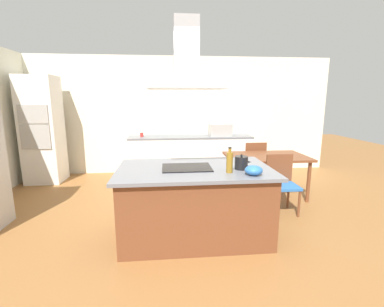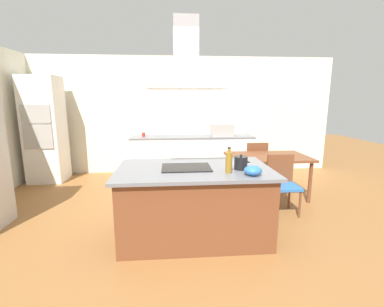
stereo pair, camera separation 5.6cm
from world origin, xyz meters
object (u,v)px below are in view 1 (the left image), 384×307
olive_oil_bottle (230,162)px  mixing_bowl (254,170)px  chair_facing_island (281,179)px  countertop_microwave (220,130)px  tea_kettle (241,163)px  cooktop (187,168)px  range_hood (186,66)px  dining_table (266,160)px  chair_facing_back_wall (254,160)px  coffee_mug_red (142,135)px  wall_oven_stack (42,130)px

olive_oil_bottle → mixing_bowl: size_ratio=1.50×
mixing_bowl → chair_facing_island: bearing=52.2°
chair_facing_island → countertop_microwave: bearing=103.3°
tea_kettle → mixing_bowl: (0.07, -0.27, -0.03)m
tea_kettle → chair_facing_island: tea_kettle is taller
cooktop → olive_oil_bottle: olive_oil_bottle is taller
countertop_microwave → range_hood: size_ratio=0.56×
cooktop → range_hood: 1.20m
olive_oil_bottle → dining_table: olive_oil_bottle is taller
countertop_microwave → chair_facing_back_wall: bearing=-59.6°
coffee_mug_red → chair_facing_back_wall: size_ratio=0.10×
olive_oil_bottle → wall_oven_stack: size_ratio=0.14×
olive_oil_bottle → range_hood: (-0.47, 0.26, 1.07)m
coffee_mug_red → olive_oil_bottle: bearing=-68.3°
chair_facing_island → wall_oven_stack: bearing=155.3°
tea_kettle → range_hood: 1.30m
countertop_microwave → range_hood: bearing=-109.1°
countertop_microwave → range_hood: 3.23m
mixing_bowl → range_hood: bearing=152.0°
tea_kettle → countertop_microwave: bearing=83.4°
countertop_microwave → wall_oven_stack: size_ratio=0.23×
olive_oil_bottle → coffee_mug_red: bearing=111.7°
mixing_bowl → range_hood: size_ratio=0.22×
wall_oven_stack → dining_table: wall_oven_stack is taller
olive_oil_bottle → wall_oven_stack: (-3.28, 2.90, 0.07)m
wall_oven_stack → chair_facing_back_wall: wall_oven_stack is taller
mixing_bowl → dining_table: 1.91m
olive_oil_bottle → countertop_microwave: bearing=80.5°
wall_oven_stack → chair_facing_island: 4.80m
coffee_mug_red → dining_table: 2.82m
chair_facing_back_wall → dining_table: bearing=-90.0°
wall_oven_stack → range_hood: (2.80, -2.65, 1.00)m
olive_oil_bottle → wall_oven_stack: wall_oven_stack is taller
chair_facing_back_wall → olive_oil_bottle: bearing=-115.1°
chair_facing_back_wall → chair_facing_island: same height
dining_table → chair_facing_back_wall: size_ratio=1.57×
cooktop → coffee_mug_red: coffee_mug_red is taller
olive_oil_bottle → chair_facing_back_wall: (1.05, 2.24, -0.52)m
mixing_bowl → range_hood: (-0.72, 0.38, 1.15)m
coffee_mug_red → chair_facing_island: coffee_mug_red is taller
tea_kettle → coffee_mug_red: 3.35m
mixing_bowl → wall_oven_stack: bearing=139.3°
tea_kettle → countertop_microwave: 3.02m
tea_kettle → chair_facing_back_wall: bearing=67.5°
olive_oil_bottle → range_hood: size_ratio=0.33×
countertop_microwave → dining_table: bearing=-71.4°
dining_table → chair_facing_island: 0.68m
countertop_microwave → dining_table: countertop_microwave is taller
wall_oven_stack → range_hood: 3.98m
mixing_bowl → chair_facing_back_wall: bearing=71.2°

